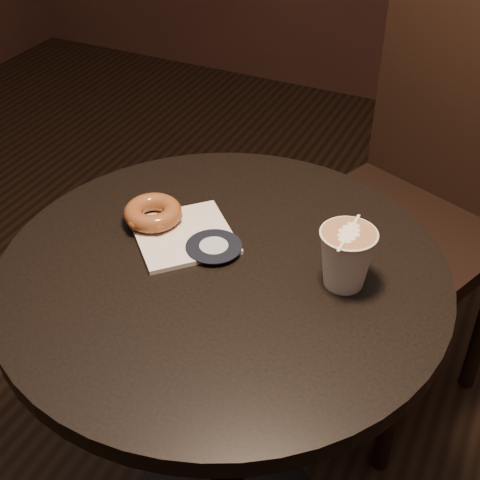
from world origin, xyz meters
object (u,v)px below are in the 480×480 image
(pastry_bag, at_px, (184,235))
(latte_cup, at_px, (346,258))
(cafe_table, at_px, (225,355))
(doughnut, at_px, (153,213))
(chair, at_px, (428,172))

(pastry_bag, distance_m, latte_cup, 0.27)
(cafe_table, height_order, latte_cup, latte_cup)
(cafe_table, bearing_deg, latte_cup, 13.34)
(doughnut, bearing_deg, chair, 59.39)
(cafe_table, relative_size, pastry_bag, 4.97)
(doughnut, relative_size, latte_cup, 1.03)
(cafe_table, bearing_deg, pastry_bag, 156.78)
(cafe_table, bearing_deg, chair, 73.09)
(doughnut, height_order, latte_cup, latte_cup)
(pastry_bag, bearing_deg, latte_cup, -44.63)
(chair, relative_size, pastry_bag, 7.35)
(cafe_table, xyz_separation_m, doughnut, (-0.15, 0.05, 0.22))
(chair, relative_size, doughnut, 11.52)
(chair, xyz_separation_m, latte_cup, (-0.01, -0.59, 0.18))
(pastry_bag, height_order, doughnut, doughnut)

